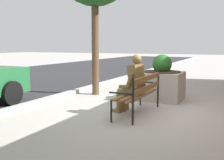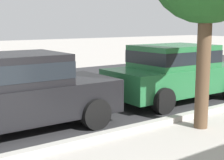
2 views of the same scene
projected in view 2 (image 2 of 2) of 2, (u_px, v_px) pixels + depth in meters
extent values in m
cube|color=#2D2D30|center=(154.00, 78.00, 13.26)|extent=(60.00, 9.00, 0.01)
cylinder|color=brown|center=(203.00, 69.00, 6.82)|extent=(0.28, 0.28, 2.48)
cube|color=black|center=(17.00, 101.00, 6.75)|extent=(4.12, 1.76, 0.70)
cube|color=black|center=(8.00, 69.00, 6.55)|extent=(2.15, 1.59, 0.60)
cube|color=black|center=(8.00, 69.00, 6.55)|extent=(2.16, 1.61, 0.33)
cylinder|color=black|center=(58.00, 99.00, 8.24)|extent=(0.64, 0.23, 0.64)
cylinder|color=black|center=(96.00, 114.00, 6.87)|extent=(0.64, 0.23, 0.64)
cube|color=#236638|center=(177.00, 79.00, 9.43)|extent=(4.12, 1.76, 0.70)
cube|color=#236638|center=(174.00, 56.00, 9.24)|extent=(2.15, 1.59, 0.60)
cube|color=black|center=(174.00, 56.00, 9.24)|extent=(2.16, 1.61, 0.33)
cylinder|color=black|center=(186.00, 80.00, 10.92)|extent=(0.64, 0.23, 0.64)
cylinder|color=black|center=(121.00, 89.00, 9.40)|extent=(0.64, 0.23, 0.64)
cylinder|color=black|center=(163.00, 101.00, 8.04)|extent=(0.64, 0.23, 0.64)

